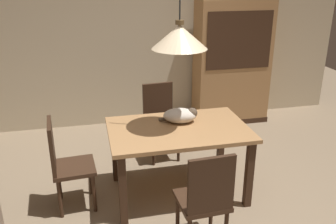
% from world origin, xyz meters
% --- Properties ---
extents(ground, '(10.00, 10.00, 0.00)m').
position_xyz_m(ground, '(0.00, 0.00, 0.00)').
color(ground, '#847056').
extents(back_wall, '(6.40, 0.10, 2.90)m').
position_xyz_m(back_wall, '(0.00, 2.65, 1.45)').
color(back_wall, beige).
rests_on(back_wall, ground).
extents(dining_table, '(1.40, 0.90, 0.75)m').
position_xyz_m(dining_table, '(0.10, 0.53, 0.65)').
color(dining_table, '#A87A4C').
rests_on(dining_table, ground).
extents(chair_left_side, '(0.43, 0.43, 0.93)m').
position_xyz_m(chair_left_side, '(-1.02, 0.53, 0.51)').
color(chair_left_side, '#382316').
rests_on(chair_left_side, ground).
extents(chair_near_front, '(0.42, 0.42, 0.93)m').
position_xyz_m(chair_near_front, '(0.11, -0.34, 0.51)').
color(chair_near_front, '#382316').
rests_on(chair_near_front, ground).
extents(chair_far_back, '(0.43, 0.43, 0.93)m').
position_xyz_m(chair_far_back, '(0.10, 1.41, 0.51)').
color(chair_far_back, '#382316').
rests_on(chair_far_back, ground).
extents(cat_sleeping, '(0.40, 0.28, 0.16)m').
position_xyz_m(cat_sleeping, '(0.16, 0.67, 0.83)').
color(cat_sleeping, beige).
rests_on(cat_sleeping, dining_table).
extents(pendant_lamp, '(0.52, 0.52, 1.30)m').
position_xyz_m(pendant_lamp, '(0.10, 0.53, 1.66)').
color(pendant_lamp, beige).
extents(hutch_bookcase, '(1.12, 0.45, 1.85)m').
position_xyz_m(hutch_bookcase, '(1.39, 2.32, 0.89)').
color(hutch_bookcase, '#A87A4C').
rests_on(hutch_bookcase, ground).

